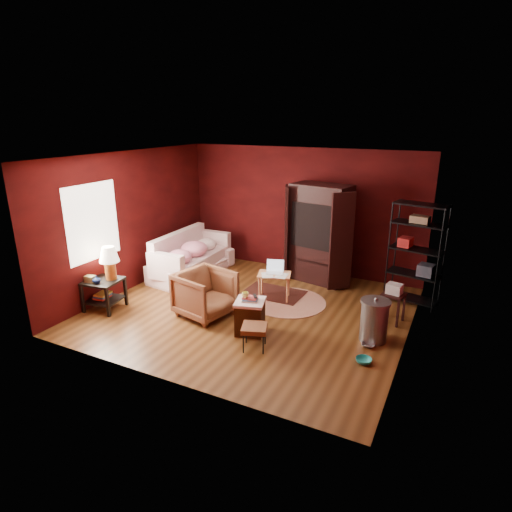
% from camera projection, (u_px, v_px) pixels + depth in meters
% --- Properties ---
extents(room, '(5.54, 5.04, 2.84)m').
position_uv_depth(room, '(249.00, 237.00, 7.53)').
color(room, brown).
rests_on(room, ground).
extents(sofa, '(0.89, 2.18, 0.83)m').
position_uv_depth(sofa, '(192.00, 258.00, 9.60)').
color(sofa, white).
rests_on(sofa, ground).
extents(armchair, '(1.00, 1.04, 0.91)m').
position_uv_depth(armchair, '(205.00, 292.00, 7.63)').
color(armchair, black).
rests_on(armchair, ground).
extents(pet_bowl_steel, '(0.21, 0.05, 0.21)m').
position_uv_depth(pet_bowl_steel, '(369.00, 340.00, 6.67)').
color(pet_bowl_steel, '#A9ABB0').
rests_on(pet_bowl_steel, ground).
extents(pet_bowl_turquoise, '(0.24, 0.09, 0.23)m').
position_uv_depth(pet_bowl_turquoise, '(364.00, 356.00, 6.22)').
color(pet_bowl_turquoise, '#27B7B5').
rests_on(pet_bowl_turquoise, ground).
extents(vase, '(0.14, 0.15, 0.14)m').
position_uv_depth(vase, '(97.00, 280.00, 7.67)').
color(vase, '#0E1C47').
rests_on(vase, side_table).
extents(mug, '(0.13, 0.11, 0.11)m').
position_uv_depth(mug, '(245.00, 294.00, 6.91)').
color(mug, '#FFFB7C').
rests_on(mug, hamper).
extents(side_table, '(0.68, 0.68, 1.19)m').
position_uv_depth(side_table, '(106.00, 272.00, 7.83)').
color(side_table, black).
rests_on(side_table, ground).
extents(sofa_cushions, '(0.92, 2.16, 0.90)m').
position_uv_depth(sofa_cushions, '(190.00, 257.00, 9.58)').
color(sofa_cushions, white).
rests_on(sofa_cushions, sofa).
extents(hamper, '(0.58, 0.58, 0.66)m').
position_uv_depth(hamper, '(250.00, 316.00, 7.05)').
color(hamper, '#41210F').
rests_on(hamper, ground).
extents(footstool, '(0.48, 0.48, 0.39)m').
position_uv_depth(footstool, '(254.00, 329.00, 6.54)').
color(footstool, black).
rests_on(footstool, ground).
extents(rug_round, '(1.92, 1.92, 0.01)m').
position_uv_depth(rug_round, '(288.00, 302.00, 8.29)').
color(rug_round, beige).
rests_on(rug_round, ground).
extents(rug_oriental, '(1.20, 0.81, 0.01)m').
position_uv_depth(rug_oriental, '(274.00, 293.00, 8.69)').
color(rug_oriental, '#501C15').
rests_on(rug_oriental, ground).
extents(laptop_desk, '(0.72, 0.63, 0.77)m').
position_uv_depth(laptop_desk, '(274.00, 276.00, 8.30)').
color(laptop_desk, '#FFAD74').
rests_on(laptop_desk, ground).
extents(tv_armoire, '(1.63, 1.07, 2.10)m').
position_uv_depth(tv_armoire, '(319.00, 232.00, 9.08)').
color(tv_armoire, black).
rests_on(tv_armoire, ground).
extents(wire_shelving, '(1.02, 0.59, 1.95)m').
position_uv_depth(wire_shelving, '(417.00, 250.00, 7.91)').
color(wire_shelving, black).
rests_on(wire_shelving, ground).
extents(small_stand, '(0.42, 0.42, 0.71)m').
position_uv_depth(small_stand, '(394.00, 294.00, 7.35)').
color(small_stand, black).
rests_on(small_stand, ground).
extents(trash_can, '(0.54, 0.54, 0.74)m').
position_uv_depth(trash_can, '(374.00, 320.00, 6.79)').
color(trash_can, gray).
rests_on(trash_can, ground).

